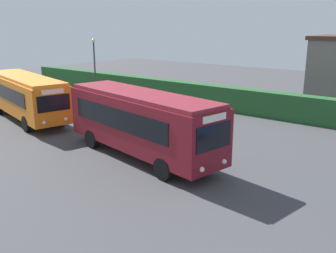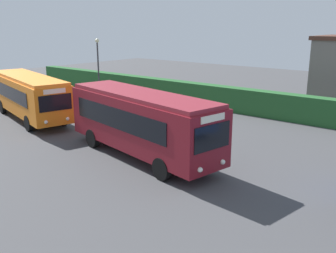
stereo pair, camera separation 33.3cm
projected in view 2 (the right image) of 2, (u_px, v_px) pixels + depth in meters
name	position (u px, v px, depth m)	size (l,w,h in m)	color
ground_plane	(159.00, 157.00, 18.88)	(81.16, 81.16, 0.00)	#424244
bus_orange	(29.00, 94.00, 26.05)	(10.10, 4.62, 3.03)	orange
bus_maroon	(141.00, 121.00, 18.52)	(9.76, 4.04, 3.26)	maroon
hedge_row	(263.00, 104.00, 27.17)	(52.58, 1.05, 1.83)	#24582A
traffic_cone	(45.00, 96.00, 33.26)	(0.36, 0.36, 0.60)	orange
lamppost	(98.00, 60.00, 34.24)	(0.36, 0.36, 5.19)	#38383D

